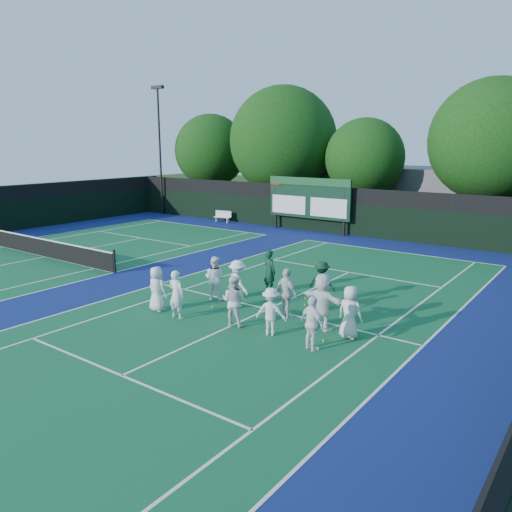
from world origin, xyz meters
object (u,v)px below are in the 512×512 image
Objects in this scene: scoreboard at (309,198)px; tennis_net at (45,248)px; bench at (223,216)px; coach_left at (270,271)px.

scoreboard reaches higher than tennis_net.
coach_left is (13.05, -12.64, 0.40)m from bench.
bench is 18.17m from coach_left.
scoreboard is at bearing 1.80° from bench.
scoreboard is at bearing 64.40° from tennis_net.
scoreboard is 3.52× the size of coach_left.
coach_left is (5.88, -12.86, -1.34)m from scoreboard.
bench is at bearing -24.45° from coach_left.
scoreboard is 14.20m from coach_left.
tennis_net is at bearing -115.60° from scoreboard.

